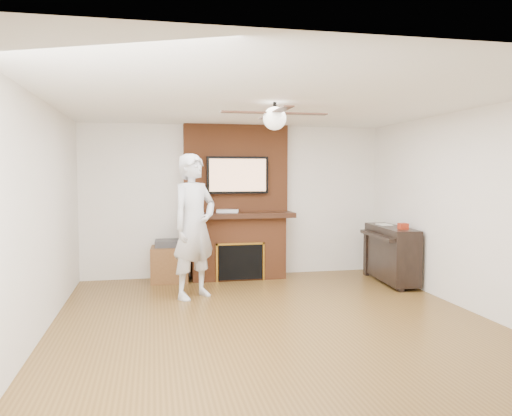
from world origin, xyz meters
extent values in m
cube|color=brown|center=(0.00, 0.00, -0.09)|extent=(5.36, 5.86, 0.18)
cube|color=white|center=(0.00, 0.00, 2.59)|extent=(5.36, 5.86, 0.18)
cube|color=silver|center=(0.00, 2.84, 1.25)|extent=(5.36, 0.18, 2.50)
cube|color=silver|center=(0.00, -2.84, 1.25)|extent=(5.36, 0.18, 2.50)
cube|color=silver|center=(-2.59, 0.00, 1.25)|extent=(0.18, 5.86, 2.50)
cube|color=silver|center=(2.59, 0.00, 1.25)|extent=(0.18, 5.86, 2.50)
cube|color=brown|center=(0.00, 2.50, 0.50)|extent=(1.50, 0.50, 1.00)
cube|color=black|center=(0.00, 2.47, 1.04)|extent=(1.78, 0.64, 0.08)
cube|color=brown|center=(0.00, 2.65, 1.79)|extent=(1.70, 0.20, 1.42)
cube|color=black|center=(0.00, 2.25, 0.31)|extent=(0.70, 0.06, 0.55)
cube|color=#BF8C2D|center=(0.00, 2.24, 0.60)|extent=(0.78, 0.02, 0.03)
cube|color=#BF8C2D|center=(-0.38, 2.24, 0.31)|extent=(0.03, 0.02, 0.61)
cube|color=#BF8C2D|center=(0.38, 2.24, 0.31)|extent=(0.03, 0.02, 0.61)
cube|color=black|center=(0.00, 2.50, 1.68)|extent=(1.00, 0.07, 0.60)
cube|color=tan|center=(0.00, 2.47, 1.68)|extent=(0.92, 0.01, 0.52)
cylinder|color=black|center=(0.00, 0.00, 2.43)|extent=(0.04, 0.04, 0.14)
sphere|color=white|center=(0.00, 0.00, 2.32)|extent=(0.26, 0.26, 0.26)
cube|color=black|center=(0.33, 0.00, 2.38)|extent=(0.55, 0.11, 0.01)
cube|color=black|center=(0.00, 0.33, 2.38)|extent=(0.11, 0.55, 0.01)
cube|color=black|center=(-0.33, 0.00, 2.38)|extent=(0.55, 0.11, 0.01)
cube|color=black|center=(0.00, -0.33, 2.38)|extent=(0.11, 0.55, 0.01)
imported|color=silver|center=(-0.80, 1.35, 0.99)|extent=(0.87, 0.82, 1.97)
cube|color=brown|center=(-1.10, 2.48, 0.28)|extent=(0.60, 0.60, 0.55)
cube|color=#333336|center=(-1.10, 2.48, 0.61)|extent=(0.46, 0.37, 0.11)
cube|color=black|center=(2.29, 1.68, 0.47)|extent=(0.50, 1.37, 0.83)
cube|color=black|center=(2.15, 1.08, 0.36)|extent=(0.06, 0.10, 0.72)
cube|color=black|center=(2.15, 2.28, 0.36)|extent=(0.06, 0.10, 0.72)
cube|color=black|center=(2.07, 1.68, 0.74)|extent=(0.24, 1.25, 0.05)
cube|color=silver|center=(2.29, 1.94, 0.89)|extent=(0.19, 0.26, 0.01)
cube|color=#9F2A13|center=(2.29, 1.32, 0.92)|extent=(0.12, 0.12, 0.09)
cube|color=silver|center=(-0.17, 2.45, 1.10)|extent=(0.38, 0.27, 0.05)
cylinder|color=#E64A1B|center=(-0.24, 2.30, 0.07)|extent=(0.07, 0.07, 0.13)
cylinder|color=#497930|center=(-0.09, 2.36, 0.05)|extent=(0.07, 0.07, 0.09)
cylinder|color=beige|center=(0.12, 2.38, 0.05)|extent=(0.08, 0.08, 0.10)
cylinder|color=#3A49AE|center=(0.25, 2.31, 0.04)|extent=(0.06, 0.06, 0.08)
camera|label=1|loc=(-1.34, -5.45, 1.71)|focal=35.00mm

